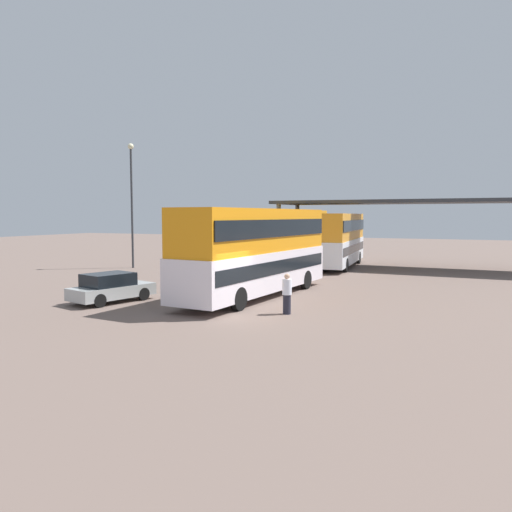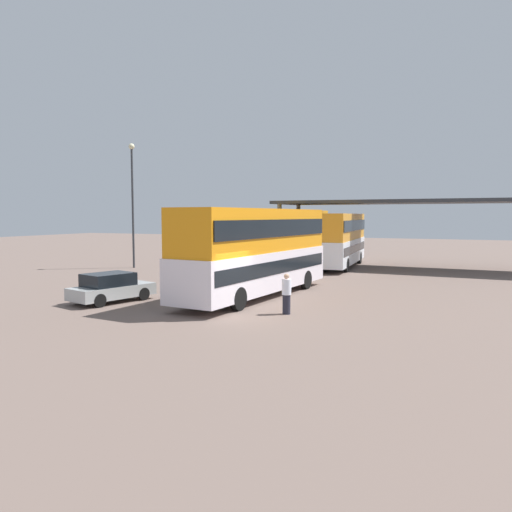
{
  "view_description": "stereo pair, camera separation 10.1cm",
  "coord_description": "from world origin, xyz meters",
  "px_view_note": "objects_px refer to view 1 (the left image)",
  "views": [
    {
      "loc": [
        8.79,
        -18.0,
        3.99
      ],
      "look_at": [
        -0.7,
        4.15,
        2.0
      ],
      "focal_mm": 34.76,
      "sensor_mm": 36.0,
      "label": 1
    },
    {
      "loc": [
        8.88,
        -17.96,
        3.99
      ],
      "look_at": [
        -0.7,
        4.15,
        2.0
      ],
      "focal_mm": 34.76,
      "sensor_mm": 36.0,
      "label": 2
    }
  ],
  "objects_px": {
    "parked_hatchback": "(111,288)",
    "lamppost_tall": "(132,192)",
    "double_decker_main": "(256,249)",
    "pedestrian_waiting": "(287,294)",
    "double_decker_near_canopy": "(293,235)",
    "double_decker_mid_row": "(338,238)"
  },
  "relations": [
    {
      "from": "lamppost_tall",
      "to": "double_decker_near_canopy",
      "type": "bearing_deg",
      "value": 34.44
    },
    {
      "from": "double_decker_near_canopy",
      "to": "lamppost_tall",
      "type": "bearing_deg",
      "value": 124.53
    },
    {
      "from": "parked_hatchback",
      "to": "double_decker_near_canopy",
      "type": "bearing_deg",
      "value": 9.7
    },
    {
      "from": "double_decker_main",
      "to": "lamppost_tall",
      "type": "distance_m",
      "value": 16.64
    },
    {
      "from": "parked_hatchback",
      "to": "pedestrian_waiting",
      "type": "relative_size",
      "value": 2.51
    },
    {
      "from": "double_decker_mid_row",
      "to": "double_decker_main",
      "type": "bearing_deg",
      "value": 175.13
    },
    {
      "from": "parked_hatchback",
      "to": "lamppost_tall",
      "type": "height_order",
      "value": "lamppost_tall"
    },
    {
      "from": "double_decker_near_canopy",
      "to": "double_decker_mid_row",
      "type": "bearing_deg",
      "value": -96.59
    },
    {
      "from": "pedestrian_waiting",
      "to": "lamppost_tall",
      "type": "bearing_deg",
      "value": 118.54
    },
    {
      "from": "double_decker_main",
      "to": "double_decker_near_canopy",
      "type": "xyz_separation_m",
      "value": [
        -3.46,
        15.7,
        0.05
      ]
    },
    {
      "from": "double_decker_main",
      "to": "lamppost_tall",
      "type": "relative_size",
      "value": 1.24
    },
    {
      "from": "parked_hatchback",
      "to": "double_decker_near_canopy",
      "type": "relative_size",
      "value": 0.36
    },
    {
      "from": "double_decker_main",
      "to": "pedestrian_waiting",
      "type": "bearing_deg",
      "value": -135.0
    },
    {
      "from": "double_decker_main",
      "to": "pedestrian_waiting",
      "type": "distance_m",
      "value": 4.78
    },
    {
      "from": "parked_hatchback",
      "to": "lamppost_tall",
      "type": "relative_size",
      "value": 0.44
    },
    {
      "from": "double_decker_main",
      "to": "double_decker_near_canopy",
      "type": "distance_m",
      "value": 16.08
    },
    {
      "from": "double_decker_near_canopy",
      "to": "pedestrian_waiting",
      "type": "relative_size",
      "value": 7.03
    },
    {
      "from": "double_decker_main",
      "to": "pedestrian_waiting",
      "type": "xyz_separation_m",
      "value": [
        2.86,
        -3.51,
        -1.54
      ]
    },
    {
      "from": "double_decker_mid_row",
      "to": "lamppost_tall",
      "type": "xyz_separation_m",
      "value": [
        -14.15,
        -6.69,
        3.48
      ]
    },
    {
      "from": "double_decker_main",
      "to": "double_decker_near_canopy",
      "type": "relative_size",
      "value": 1.0
    },
    {
      "from": "double_decker_main",
      "to": "double_decker_mid_row",
      "type": "height_order",
      "value": "double_decker_main"
    },
    {
      "from": "lamppost_tall",
      "to": "pedestrian_waiting",
      "type": "distance_m",
      "value": 21.2
    }
  ]
}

